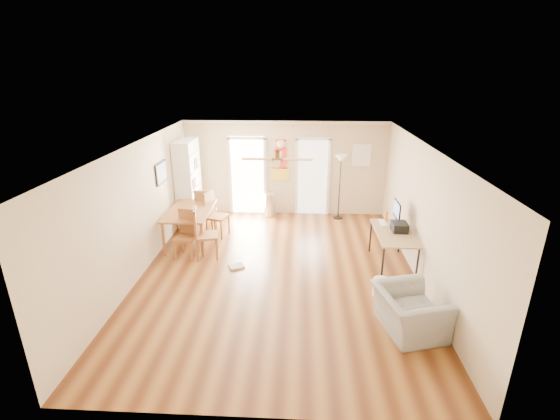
# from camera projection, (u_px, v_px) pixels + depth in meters

# --- Properties ---
(floor) EXTENTS (7.00, 7.00, 0.00)m
(floor) POSITION_uv_depth(u_px,v_px,m) (278.00, 273.00, 7.99)
(floor) COLOR brown
(floor) RESTS_ON ground
(ceiling) EXTENTS (5.50, 7.00, 0.00)m
(ceiling) POSITION_uv_depth(u_px,v_px,m) (278.00, 146.00, 7.09)
(ceiling) COLOR silver
(ceiling) RESTS_ON floor
(wall_back) EXTENTS (5.50, 0.04, 2.60)m
(wall_back) POSITION_uv_depth(u_px,v_px,m) (285.00, 169.00, 10.82)
(wall_back) COLOR beige
(wall_back) RESTS_ON floor
(wall_front) EXTENTS (5.50, 0.04, 2.60)m
(wall_front) POSITION_uv_depth(u_px,v_px,m) (260.00, 328.00, 4.26)
(wall_front) COLOR beige
(wall_front) RESTS_ON floor
(wall_left) EXTENTS (0.04, 7.00, 2.60)m
(wall_left) POSITION_uv_depth(u_px,v_px,m) (138.00, 211.00, 7.67)
(wall_left) COLOR beige
(wall_left) RESTS_ON floor
(wall_right) EXTENTS (0.04, 7.00, 2.60)m
(wall_right) POSITION_uv_depth(u_px,v_px,m) (424.00, 216.00, 7.41)
(wall_right) COLOR beige
(wall_right) RESTS_ON floor
(crown_molding) EXTENTS (5.50, 7.00, 0.08)m
(crown_molding) POSITION_uv_depth(u_px,v_px,m) (278.00, 148.00, 7.10)
(crown_molding) COLOR white
(crown_molding) RESTS_ON wall_back
(kitchen_doorway) EXTENTS (0.90, 0.10, 2.10)m
(kitchen_doorway) POSITION_uv_depth(u_px,v_px,m) (248.00, 177.00, 10.94)
(kitchen_doorway) COLOR white
(kitchen_doorway) RESTS_ON wall_back
(bathroom_doorway) EXTENTS (0.80, 0.10, 2.10)m
(bathroom_doorway) POSITION_uv_depth(u_px,v_px,m) (312.00, 178.00, 10.86)
(bathroom_doorway) COLOR white
(bathroom_doorway) RESTS_ON wall_back
(wall_decal) EXTENTS (0.46, 0.03, 1.10)m
(wall_decal) POSITION_uv_depth(u_px,v_px,m) (281.00, 160.00, 10.72)
(wall_decal) COLOR red
(wall_decal) RESTS_ON wall_back
(ac_grille) EXTENTS (0.50, 0.04, 0.60)m
(ac_grille) POSITION_uv_depth(u_px,v_px,m) (362.00, 155.00, 10.55)
(ac_grille) COLOR white
(ac_grille) RESTS_ON wall_back
(framed_poster) EXTENTS (0.04, 0.66, 0.48)m
(framed_poster) POSITION_uv_depth(u_px,v_px,m) (161.00, 173.00, 8.85)
(framed_poster) COLOR black
(framed_poster) RESTS_ON wall_left
(ceiling_fan) EXTENTS (1.24, 1.24, 0.20)m
(ceiling_fan) POSITION_uv_depth(u_px,v_px,m) (277.00, 159.00, 6.87)
(ceiling_fan) COLOR #593819
(ceiling_fan) RESTS_ON ceiling
(bookshelf) EXTENTS (0.66, 1.07, 2.21)m
(bookshelf) POSITION_uv_depth(u_px,v_px,m) (188.00, 182.00, 10.24)
(bookshelf) COLOR silver
(bookshelf) RESTS_ON floor
(dining_table) EXTENTS (1.00, 1.64, 0.81)m
(dining_table) POSITION_uv_depth(u_px,v_px,m) (191.00, 226.00, 9.29)
(dining_table) COLOR #955630
(dining_table) RESTS_ON floor
(dining_chair_right_a) EXTENTS (0.57, 0.57, 1.11)m
(dining_chair_right_a) POSITION_uv_depth(u_px,v_px,m) (217.00, 214.00, 9.60)
(dining_chair_right_a) COLOR #9E5D33
(dining_chair_right_a) RESTS_ON floor
(dining_chair_right_b) EXTENTS (0.55, 0.55, 1.14)m
(dining_chair_right_b) POSITION_uv_depth(u_px,v_px,m) (206.00, 233.00, 8.50)
(dining_chair_right_b) COLOR #AD7137
(dining_chair_right_b) RESTS_ON floor
(dining_chair_near) EXTENTS (0.49, 0.49, 1.05)m
(dining_chair_near) POSITION_uv_depth(u_px,v_px,m) (185.00, 235.00, 8.51)
(dining_chair_near) COLOR #A36A34
(dining_chair_near) RESTS_ON floor
(dining_chair_far) EXTENTS (0.46, 0.46, 1.06)m
(dining_chair_far) POSITION_uv_depth(u_px,v_px,m) (206.00, 209.00, 10.05)
(dining_chair_far) COLOR #8F5E2E
(dining_chair_far) RESTS_ON floor
(trash_can) EXTENTS (0.33, 0.33, 0.65)m
(trash_can) POSITION_uv_depth(u_px,v_px,m) (270.00, 205.00, 10.93)
(trash_can) COLOR silver
(trash_can) RESTS_ON floor
(torchiere_lamp) EXTENTS (0.37, 0.37, 1.76)m
(torchiere_lamp) POSITION_uv_depth(u_px,v_px,m) (340.00, 187.00, 10.58)
(torchiere_lamp) COLOR black
(torchiere_lamp) RESTS_ON floor
(computer_desk) EXTENTS (0.73, 1.47, 0.78)m
(computer_desk) POSITION_uv_depth(u_px,v_px,m) (392.00, 249.00, 8.13)
(computer_desk) COLOR #A67E5A
(computer_desk) RESTS_ON floor
(imac) EXTENTS (0.18, 0.53, 0.49)m
(imac) POSITION_uv_depth(u_px,v_px,m) (397.00, 213.00, 8.34)
(imac) COLOR black
(imac) RESTS_ON computer_desk
(keyboard) EXTENTS (0.13, 0.40, 0.02)m
(keyboard) POSITION_uv_depth(u_px,v_px,m) (383.00, 223.00, 8.44)
(keyboard) COLOR silver
(keyboard) RESTS_ON computer_desk
(printer) EXTENTS (0.30, 0.35, 0.18)m
(printer) POSITION_uv_depth(u_px,v_px,m) (399.00, 227.00, 8.01)
(printer) COLOR black
(printer) RESTS_ON computer_desk
(orange_bottle) EXTENTS (0.07, 0.07, 0.21)m
(orange_bottle) POSITION_uv_depth(u_px,v_px,m) (386.00, 216.00, 8.56)
(orange_bottle) COLOR orange
(orange_bottle) RESTS_ON computer_desk
(wastebasket_a) EXTENTS (0.33, 0.33, 0.33)m
(wastebasket_a) POSITION_uv_depth(u_px,v_px,m) (381.00, 287.00, 7.17)
(wastebasket_a) COLOR silver
(wastebasket_a) RESTS_ON floor
(floor_cloth) EXTENTS (0.37, 0.34, 0.04)m
(floor_cloth) POSITION_uv_depth(u_px,v_px,m) (237.00, 266.00, 8.22)
(floor_cloth) COLOR #A6A6A1
(floor_cloth) RESTS_ON floor
(armchair) EXTENTS (1.16, 1.25, 0.69)m
(armchair) POSITION_uv_depth(u_px,v_px,m) (409.00, 312.00, 6.16)
(armchair) COLOR gray
(armchair) RESTS_ON floor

